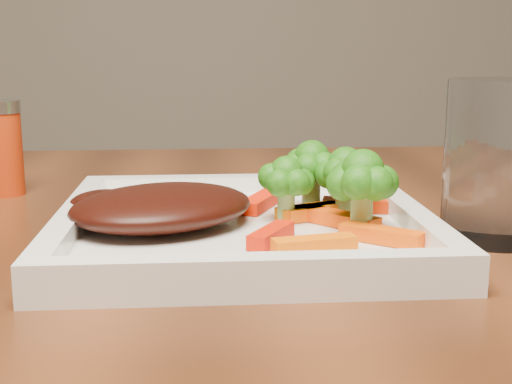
{
  "coord_description": "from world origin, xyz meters",
  "views": [
    {
      "loc": [
        0.0,
        -0.64,
        0.9
      ],
      "look_at": [
        0.04,
        -0.13,
        0.79
      ],
      "focal_mm": 50.0,
      "sensor_mm": 36.0,
      "label": 1
    }
  ],
  "objects": [
    {
      "name": "plate",
      "position": [
        0.03,
        -0.13,
        0.76
      ],
      "size": [
        0.27,
        0.27,
        0.01
      ],
      "primitive_type": "cube",
      "color": "white",
      "rests_on": "dining_table"
    },
    {
      "name": "steak",
      "position": [
        -0.03,
        -0.13,
        0.78
      ],
      "size": [
        0.18,
        0.16,
        0.03
      ],
      "primitive_type": "ellipsoid",
      "rotation": [
        0.0,
        0.0,
        0.52
      ],
      "color": "#330C07",
      "rests_on": "plate"
    },
    {
      "name": "broccoli_0",
      "position": [
        0.09,
        -0.08,
        0.8
      ],
      "size": [
        0.07,
        0.07,
        0.07
      ],
      "primitive_type": null,
      "rotation": [
        0.0,
        0.0,
        -0.42
      ],
      "color": "#1E6110",
      "rests_on": "plate"
    },
    {
      "name": "broccoli_1",
      "position": [
        0.11,
        -0.11,
        0.79
      ],
      "size": [
        0.07,
        0.07,
        0.06
      ],
      "primitive_type": null,
      "rotation": [
        0.0,
        0.0,
        -0.37
      ],
      "color": "#187713",
      "rests_on": "plate"
    },
    {
      "name": "broccoli_2",
      "position": [
        0.12,
        -0.16,
        0.79
      ],
      "size": [
        0.06,
        0.06,
        0.06
      ],
      "primitive_type": null,
      "rotation": [
        0.0,
        0.0,
        0.01
      ],
      "color": "#337A14",
      "rests_on": "plate"
    },
    {
      "name": "broccoli_3",
      "position": [
        0.07,
        -0.12,
        0.79
      ],
      "size": [
        0.05,
        0.05,
        0.06
      ],
      "primitive_type": null,
      "rotation": [
        0.0,
        0.0,
        0.09
      ],
      "color": "#305B0F",
      "rests_on": "plate"
    },
    {
      "name": "carrot_0",
      "position": [
        0.08,
        -0.2,
        0.77
      ],
      "size": [
        0.06,
        0.03,
        0.01
      ],
      "primitive_type": "cube",
      "rotation": [
        0.0,
        0.0,
        0.21
      ],
      "color": "#FF6704",
      "rests_on": "plate"
    },
    {
      "name": "carrot_1",
      "position": [
        0.12,
        -0.18,
        0.77
      ],
      "size": [
        0.05,
        0.05,
        0.01
      ],
      "primitive_type": "cube",
      "rotation": [
        0.0,
        0.0,
        -0.68
      ],
      "color": "#F75004",
      "rests_on": "plate"
    },
    {
      "name": "carrot_2",
      "position": [
        0.05,
        -0.18,
        0.77
      ],
      "size": [
        0.04,
        0.05,
        0.01
      ],
      "primitive_type": "cube",
      "rotation": [
        0.0,
        0.0,
        1.05
      ],
      "color": "red",
      "rests_on": "plate"
    },
    {
      "name": "carrot_3",
      "position": [
        0.13,
        -0.09,
        0.77
      ],
      "size": [
        0.06,
        0.03,
        0.01
      ],
      "primitive_type": "cube",
      "rotation": [
        0.0,
        0.0,
        -0.23
      ],
      "color": "red",
      "rests_on": "plate"
    },
    {
      "name": "carrot_4",
      "position": [
        0.05,
        -0.07,
        0.77
      ],
      "size": [
        0.04,
        0.06,
        0.01
      ],
      "primitive_type": "cube",
      "rotation": [
        0.0,
        0.0,
        1.14
      ],
      "color": "#FF2004",
      "rests_on": "plate"
    },
    {
      "name": "carrot_5",
      "position": [
        0.11,
        -0.14,
        0.77
      ],
      "size": [
        0.05,
        0.06,
        0.01
      ],
      "primitive_type": "cube",
      "rotation": [
        0.0,
        0.0,
        -0.82
      ],
      "color": "#FF4904",
      "rests_on": "plate"
    },
    {
      "name": "carrot_6",
      "position": [
        0.09,
        -0.11,
        0.77
      ],
      "size": [
        0.07,
        0.04,
        0.01
      ],
      "primitive_type": "cube",
      "rotation": [
        0.0,
        0.0,
        0.41
      ],
      "color": "#FF5E04",
      "rests_on": "plate"
    },
    {
      "name": "spice_shaker",
      "position": [
        -0.19,
        0.05,
        0.8
      ],
      "size": [
        0.04,
        0.04,
        0.09
      ],
      "primitive_type": "cylinder",
      "rotation": [
        0.0,
        0.0,
        0.08
      ],
      "color": "#B22D09",
      "rests_on": "dining_table"
    },
    {
      "name": "drinking_glass",
      "position": [
        0.22,
        -0.14,
        0.81
      ],
      "size": [
        0.09,
        0.09,
        0.12
      ],
      "primitive_type": "cylinder",
      "rotation": [
        0.0,
        0.0,
        -0.19
      ],
      "color": "silver",
      "rests_on": "dining_table"
    },
    {
      "name": "carrot_7",
      "position": [
        0.08,
        -0.11,
        0.77
      ],
      "size": [
        0.05,
        0.04,
        0.01
      ],
      "primitive_type": "cube",
      "rotation": [
        0.0,
        0.0,
        0.46
      ],
      "color": "orange",
      "rests_on": "plate"
    }
  ]
}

